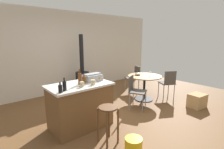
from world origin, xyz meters
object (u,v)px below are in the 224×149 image
bottle_0 (80,78)px  wood_stove (82,79)px  folding_chair_far (134,77)px  wooden_stool (108,117)px  dining_table (144,81)px  kitchen_island (80,105)px  bottle_2 (60,89)px  bottle_1 (84,80)px  serving_bowl (138,74)px  plastic_bucket (133,145)px  wine_glass (150,72)px  cup_0 (82,84)px  folding_chair_left (135,90)px  toolbox (92,77)px  cup_1 (93,82)px  bottle_3 (65,86)px  folding_chair_near (168,82)px  cardboard_box (197,101)px

bottle_0 → wood_stove: bearing=58.3°
folding_chair_far → wooden_stool: bearing=-146.1°
dining_table → wood_stove: bearing=121.7°
kitchen_island → bottle_2: (-0.52, -0.26, 0.53)m
bottle_1 → serving_bowl: bottle_1 is taller
serving_bowl → plastic_bucket: size_ratio=0.63×
dining_table → plastic_bucket: 2.53m
wine_glass → plastic_bucket: wine_glass is taller
cup_0 → bottle_2: bearing=-171.5°
folding_chair_left → toolbox: (-1.19, 0.18, 0.47)m
folding_chair_left → cup_1: bearing=-176.3°
plastic_bucket → bottle_3: bearing=120.4°
folding_chair_near → folding_chair_far: bearing=101.1°
cup_0 → cardboard_box: cup_0 is taller
folding_chair_near → cardboard_box: (0.04, -0.87, -0.35)m
folding_chair_near → bottle_3: size_ratio=3.82×
bottle_1 → plastic_bucket: size_ratio=0.69×
kitchen_island → serving_bowl: size_ratio=6.93×
bottle_2 → bottle_3: bearing=29.7°
kitchen_island → folding_chair_near: 2.85m
wooden_stool → folding_chair_left: size_ratio=0.77×
wood_stove → bottle_1: bearing=-119.6°
folding_chair_left → serving_bowl: folding_chair_left is taller
wood_stove → wine_glass: (1.16, -1.86, 0.35)m
folding_chair_far → folding_chair_left: (-1.07, -1.02, -0.00)m
folding_chair_left → bottle_1: bottle_1 is taller
bottle_0 → cup_0: (-0.06, -0.17, -0.07)m
folding_chair_far → bottle_1: 2.74m
bottle_1 → wine_glass: bearing=1.8°
toolbox → folding_chair_far: bearing=20.4°
dining_table → plastic_bucket: bearing=-144.7°
folding_chair_near → cup_1: 2.69m
wine_glass → cardboard_box: size_ratio=0.33×
serving_bowl → folding_chair_near: bearing=-41.4°
folding_chair_near → bottle_3: 3.29m
bottle_0 → folding_chair_far: bearing=19.4°
wood_stove → bottle_3: 2.68m
bottle_0 → cup_1: 0.27m
dining_table → cup_0: 2.38m
folding_chair_left → toolbox: 1.29m
toolbox → wine_glass: size_ratio=2.65×
cup_1 → wine_glass: bearing=6.3°
wine_glass → serving_bowl: 0.38m
serving_bowl → wine_glass: bearing=-58.7°
kitchen_island → cup_1: 0.58m
bottle_3 → bottle_1: bearing=18.4°
wooden_stool → cup_0: size_ratio=5.75×
bottle_0 → kitchen_island: bearing=88.4°
bottle_1 → cardboard_box: 3.11m
cup_1 → serving_bowl: (1.97, 0.56, -0.19)m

